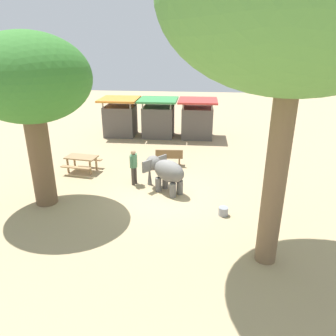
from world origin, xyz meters
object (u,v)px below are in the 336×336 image
(wooden_bench, at_px, (169,157))
(picnic_table_near, at_px, (82,160))
(person_handler, at_px, (134,164))
(elephant, at_px, (165,171))
(market_stall_orange, at_px, (120,119))
(market_stall_red, at_px, (197,121))
(shade_tree_main, at_px, (29,82))
(market_stall_green, at_px, (158,120))
(feed_bucket, at_px, (223,211))

(wooden_bench, bearing_deg, picnic_table_near, -167.05)
(person_handler, height_order, wooden_bench, person_handler)
(elephant, relative_size, picnic_table_near, 1.17)
(elephant, xyz_separation_m, market_stall_orange, (-4.02, 8.53, 0.21))
(market_stall_red, bearing_deg, picnic_table_near, -129.40)
(person_handler, distance_m, wooden_bench, 2.87)
(picnic_table_near, bearing_deg, market_stall_orange, -84.39)
(person_handler, bearing_deg, picnic_table_near, -179.97)
(wooden_bench, bearing_deg, shade_tree_main, -137.69)
(wooden_bench, distance_m, picnic_table_near, 4.38)
(elephant, distance_m, shade_tree_main, 6.15)
(elephant, distance_m, market_stall_green, 8.65)
(picnic_table_near, xyz_separation_m, market_stall_green, (2.91, 6.71, 0.55))
(market_stall_orange, bearing_deg, market_stall_red, 0.00)
(picnic_table_near, relative_size, feed_bucket, 4.72)
(market_stall_green, height_order, feed_bucket, market_stall_green)
(elephant, bearing_deg, wooden_bench, -49.37)
(picnic_table_near, relative_size, market_stall_green, 0.67)
(market_stall_green, distance_m, feed_bucket, 11.09)
(picnic_table_near, relative_size, market_stall_orange, 0.67)
(shade_tree_main, bearing_deg, market_stall_orange, 86.74)
(wooden_bench, xyz_separation_m, market_stall_green, (-1.28, 5.46, 0.67))
(elephant, relative_size, wooden_bench, 1.40)
(wooden_bench, bearing_deg, person_handler, -121.84)
(picnic_table_near, bearing_deg, shade_tree_main, 93.87)
(elephant, distance_m, market_stall_orange, 9.43)
(feed_bucket, bearing_deg, market_stall_red, 96.54)
(elephant, distance_m, market_stall_red, 8.61)
(elephant, relative_size, market_stall_green, 0.79)
(picnic_table_near, height_order, market_stall_green, market_stall_green)
(person_handler, bearing_deg, feed_bucket, -8.87)
(wooden_bench, height_order, market_stall_green, market_stall_green)
(person_handler, height_order, market_stall_green, market_stall_green)
(market_stall_orange, height_order, market_stall_green, same)
(market_stall_orange, bearing_deg, picnic_table_near, -92.68)
(person_handler, relative_size, market_stall_red, 0.64)
(elephant, bearing_deg, feed_bucket, -179.93)
(market_stall_orange, height_order, feed_bucket, market_stall_orange)
(person_handler, relative_size, shade_tree_main, 0.25)
(market_stall_green, relative_size, feed_bucket, 7.00)
(shade_tree_main, distance_m, market_stall_orange, 10.70)
(market_stall_orange, relative_size, market_stall_green, 1.00)
(person_handler, height_order, feed_bucket, person_handler)
(market_stall_green, xyz_separation_m, market_stall_red, (2.60, 0.00, 0.00))
(wooden_bench, relative_size, feed_bucket, 3.95)
(feed_bucket, bearing_deg, wooden_bench, 117.03)
(elephant, relative_size, feed_bucket, 5.52)
(wooden_bench, xyz_separation_m, market_stall_orange, (-3.88, 5.46, 0.67))
(wooden_bench, bearing_deg, feed_bucket, -66.69)
(person_handler, relative_size, wooden_bench, 1.14)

